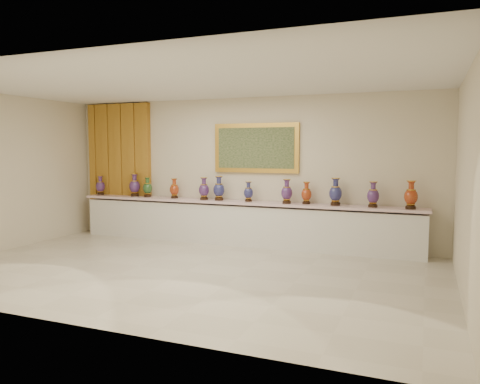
% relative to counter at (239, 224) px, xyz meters
% --- Properties ---
extents(ground, '(8.00, 8.00, 0.00)m').
position_rel_counter_xyz_m(ground, '(0.00, -2.27, -0.44)').
color(ground, beige).
rests_on(ground, ground).
extents(room, '(8.00, 8.00, 8.00)m').
position_rel_counter_xyz_m(room, '(-2.50, 0.17, 1.14)').
color(room, beige).
rests_on(room, ground).
extents(counter, '(7.28, 0.48, 0.90)m').
position_rel_counter_xyz_m(counter, '(0.00, 0.00, 0.00)').
color(counter, white).
rests_on(counter, ground).
extents(vase_0, '(0.26, 0.26, 0.45)m').
position_rel_counter_xyz_m(vase_0, '(-3.45, -0.00, 0.66)').
color(vase_0, black).
rests_on(vase_0, counter).
extents(vase_1, '(0.30, 0.30, 0.51)m').
position_rel_counter_xyz_m(vase_1, '(-2.53, 0.02, 0.69)').
color(vase_1, black).
rests_on(vase_1, counter).
extents(vase_2, '(0.23, 0.23, 0.44)m').
position_rel_counter_xyz_m(vase_2, '(-2.18, 0.01, 0.66)').
color(vase_2, black).
rests_on(vase_2, counter).
extents(vase_3, '(0.21, 0.21, 0.43)m').
position_rel_counter_xyz_m(vase_3, '(-1.50, -0.01, 0.65)').
color(vase_3, black).
rests_on(vase_3, counter).
extents(vase_4, '(0.27, 0.27, 0.47)m').
position_rel_counter_xyz_m(vase_4, '(-0.77, -0.04, 0.67)').
color(vase_4, black).
rests_on(vase_4, counter).
extents(vase_5, '(0.24, 0.24, 0.50)m').
position_rel_counter_xyz_m(vase_5, '(-0.43, -0.03, 0.69)').
color(vase_5, black).
rests_on(vase_5, counter).
extents(vase_6, '(0.20, 0.20, 0.40)m').
position_rel_counter_xyz_m(vase_6, '(0.21, -0.01, 0.64)').
color(vase_6, black).
rests_on(vase_6, counter).
extents(vase_7, '(0.29, 0.29, 0.47)m').
position_rel_counter_xyz_m(vase_7, '(1.02, -0.06, 0.68)').
color(vase_7, black).
rests_on(vase_7, counter).
extents(vase_8, '(0.25, 0.25, 0.43)m').
position_rel_counter_xyz_m(vase_8, '(1.39, 0.01, 0.66)').
color(vase_8, black).
rests_on(vase_8, counter).
extents(vase_9, '(0.27, 0.27, 0.52)m').
position_rel_counter_xyz_m(vase_9, '(1.95, -0.01, 0.70)').
color(vase_9, black).
rests_on(vase_9, counter).
extents(vase_10, '(0.25, 0.25, 0.47)m').
position_rel_counter_xyz_m(vase_10, '(2.64, -0.03, 0.67)').
color(vase_10, black).
rests_on(vase_10, counter).
extents(vase_11, '(0.29, 0.29, 0.51)m').
position_rel_counter_xyz_m(vase_11, '(3.29, -0.06, 0.69)').
color(vase_11, black).
rests_on(vase_11, counter).
extents(label_card, '(0.10, 0.06, 0.00)m').
position_rel_counter_xyz_m(label_card, '(-2.41, -0.14, 0.47)').
color(label_card, white).
rests_on(label_card, counter).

